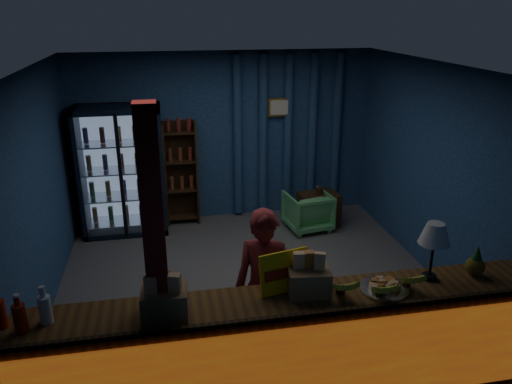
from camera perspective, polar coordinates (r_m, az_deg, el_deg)
ground at (r=6.25m, az=-0.70°, el=-10.29°), size 4.60×4.60×0.00m
room_walls at (r=5.62m, az=-0.77°, el=3.62°), size 4.60×4.60×4.60m
counter at (r=4.44m, az=3.87°, el=-17.35°), size 4.40×0.57×0.99m
support_post at (r=3.89m, az=-11.23°, el=-9.14°), size 0.16×0.16×2.60m
beverage_cooler at (r=7.58m, az=-15.00°, el=2.37°), size 1.20×0.62×1.90m
bottle_shelf at (r=7.74m, az=-8.57°, el=2.12°), size 0.50×0.28×1.60m
curtain_folds at (r=7.91m, az=3.66°, el=6.53°), size 1.74×0.14×2.50m
framed_picture at (r=7.74m, az=2.73°, el=9.65°), size 0.36×0.04×0.28m
shopkeeper at (r=4.66m, az=0.95°, el=-10.97°), size 0.64×0.52×1.53m
green_chair at (r=7.59m, az=5.93°, el=-2.16°), size 0.71×0.73×0.59m
side_table at (r=7.72m, az=7.16°, el=-2.04°), size 0.63×0.50×0.63m
yellow_sign at (r=4.19m, az=3.28°, el=-9.11°), size 0.45×0.19×0.35m
soda_bottles at (r=4.16m, az=-25.22°, el=-12.35°), size 0.41×0.18×0.31m
snack_box_left at (r=3.97m, az=-10.42°, el=-12.06°), size 0.37×0.31×0.37m
snack_box_centre at (r=4.21m, az=6.02°, el=-9.80°), size 0.37×0.32×0.36m
pastry_tray at (r=4.41m, az=14.43°, el=-10.52°), size 0.42×0.42×0.07m
banana_bunches at (r=4.30m, az=13.76°, el=-10.26°), size 0.85×0.32×0.18m
table_lamp at (r=4.51m, az=19.75°, el=-4.73°), size 0.27×0.27×0.53m
pineapple at (r=4.84m, az=23.81°, el=-7.49°), size 0.17×0.17×0.29m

